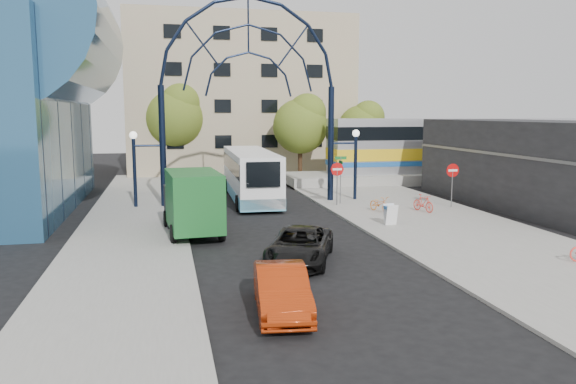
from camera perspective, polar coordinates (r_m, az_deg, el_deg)
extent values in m
plane|color=black|center=(20.21, 2.11, -7.63)|extent=(120.00, 120.00, 0.00)
cube|color=gray|center=(26.78, 16.73, -3.92)|extent=(8.00, 56.00, 0.12)
cube|color=gray|center=(25.46, -15.78, -4.49)|extent=(5.00, 50.00, 0.12)
cylinder|color=black|center=(32.89, -12.61, 4.46)|extent=(0.36, 0.36, 7.00)
cylinder|color=black|center=(34.34, 4.37, 4.78)|extent=(0.36, 0.36, 7.00)
cylinder|color=black|center=(33.05, -15.31, 1.78)|extent=(0.20, 0.20, 4.00)
cylinder|color=black|center=(34.96, 6.86, 2.34)|extent=(0.20, 0.20, 4.00)
sphere|color=white|center=(32.90, -15.45, 5.59)|extent=(0.44, 0.44, 0.44)
sphere|color=white|center=(34.81, 6.92, 5.94)|extent=(0.44, 0.44, 0.44)
cylinder|color=slate|center=(32.60, 5.00, 0.57)|extent=(0.06, 0.06, 2.20)
cylinder|color=red|center=(32.48, 5.02, 2.32)|extent=(0.80, 0.04, 0.80)
cube|color=white|center=(32.45, 5.04, 2.31)|extent=(0.55, 0.02, 0.12)
cylinder|color=slate|center=(33.20, 16.32, 0.41)|extent=(0.06, 0.06, 2.20)
cylinder|color=red|center=(33.08, 16.39, 2.12)|extent=(0.76, 0.04, 0.76)
cube|color=white|center=(33.06, 16.41, 2.12)|extent=(0.55, 0.02, 0.12)
cylinder|color=slate|center=(33.25, 5.36, 1.23)|extent=(0.05, 0.05, 2.80)
cube|color=#146626|center=(33.12, 5.39, 3.47)|extent=(0.70, 0.03, 0.18)
cube|color=#146626|center=(33.14, 5.38, 3.04)|extent=(0.03, 0.70, 0.18)
cube|color=white|center=(27.21, 10.51, -2.32)|extent=(0.55, 0.26, 0.99)
cube|color=white|center=(27.53, 10.22, -2.19)|extent=(0.55, 0.26, 0.99)
cube|color=#1E59A5|center=(27.32, 10.38, -1.57)|extent=(0.55, 0.42, 0.14)
cylinder|color=#28567C|center=(34.86, -24.94, 14.83)|extent=(9.00, 16.00, 9.00)
cube|color=black|center=(35.73, 23.46, 2.66)|extent=(6.00, 16.00, 5.00)
cube|color=tan|center=(54.29, -5.19, 9.68)|extent=(20.00, 12.00, 14.00)
cube|color=gray|center=(48.09, 18.85, 1.61)|extent=(32.00, 5.00, 0.80)
cube|color=#B7B7BC|center=(47.89, 18.99, 4.58)|extent=(25.00, 3.00, 4.20)
cube|color=gold|center=(47.93, 18.96, 3.87)|extent=(25.10, 3.05, 0.90)
cube|color=black|center=(47.85, 19.04, 5.78)|extent=(25.05, 3.05, 1.00)
cube|color=#1E59A5|center=(47.98, 18.92, 3.03)|extent=(25.10, 3.05, 0.35)
cylinder|color=#382314|center=(46.33, 1.24, 2.88)|extent=(0.36, 0.36, 2.52)
sphere|color=#42621A|center=(46.15, 1.25, 6.69)|extent=(4.48, 4.48, 4.48)
sphere|color=#42621A|center=(45.96, 1.96, 8.08)|extent=(3.08, 3.08, 3.08)
cylinder|color=#382314|center=(49.00, -11.35, 3.22)|extent=(0.36, 0.36, 2.88)
sphere|color=#42621A|center=(48.84, -11.46, 7.34)|extent=(5.12, 5.12, 5.12)
sphere|color=#42621A|center=(48.55, -10.90, 8.86)|extent=(3.52, 3.52, 3.52)
cylinder|color=#382314|center=(49.97, 7.40, 3.09)|extent=(0.36, 0.36, 2.34)
sphere|color=#42621A|center=(49.80, 7.46, 6.37)|extent=(4.16, 4.16, 4.16)
sphere|color=#42621A|center=(49.68, 8.15, 7.56)|extent=(2.86, 2.86, 2.86)
cube|color=white|center=(35.32, -3.84, 1.92)|extent=(2.76, 11.13, 2.79)
cube|color=#61B7DA|center=(35.46, -3.82, 0.07)|extent=(2.79, 11.13, 0.67)
cube|color=black|center=(35.26, -3.85, 2.85)|extent=(2.80, 10.91, 0.87)
cube|color=black|center=(29.74, -2.53, 1.80)|extent=(1.82, 0.19, 1.35)
cube|color=black|center=(40.76, -4.78, 2.53)|extent=(2.31, 0.24, 1.54)
cylinder|color=black|center=(38.73, -6.20, 0.62)|extent=(0.30, 0.93, 0.92)
cylinder|color=black|center=(39.00, -2.69, 0.71)|extent=(0.30, 0.93, 0.92)
cylinder|color=black|center=(31.32, -5.07, -1.14)|extent=(0.30, 0.93, 0.92)
cylinder|color=black|center=(31.64, -0.75, -1.02)|extent=(0.30, 0.93, 0.92)
cube|color=black|center=(27.57, -10.22, -1.43)|extent=(2.19, 2.27, 1.94)
cube|color=black|center=(28.55, -10.49, -0.30)|extent=(1.77, 0.22, 0.88)
cube|color=#185E25|center=(24.85, -9.55, -0.80)|extent=(2.42, 4.22, 2.48)
cylinder|color=black|center=(27.31, -12.25, -2.75)|extent=(0.29, 0.86, 0.85)
cylinder|color=black|center=(27.53, -8.02, -2.55)|extent=(0.29, 0.86, 0.85)
cylinder|color=black|center=(23.94, -11.58, -4.25)|extent=(0.29, 0.86, 0.85)
cylinder|color=black|center=(24.20, -6.77, -4.01)|extent=(0.29, 0.86, 0.85)
imported|color=black|center=(20.64, 1.22, -5.46)|extent=(3.67, 5.05, 1.28)
imported|color=#A22A0A|center=(15.62, -0.66, -9.91)|extent=(1.78, 4.05, 1.30)
imported|color=orange|center=(30.82, 9.30, -1.20)|extent=(1.01, 1.74, 0.87)
imported|color=red|center=(31.32, 13.57, -1.10)|extent=(0.86, 1.63, 0.94)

